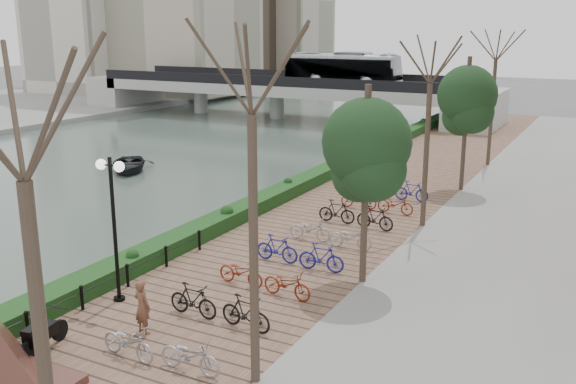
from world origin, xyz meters
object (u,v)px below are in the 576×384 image
Objects in this scene: lamppost at (112,198)px; motorcycle at (44,334)px; pedestrian at (142,307)px; boat at (128,164)px.

lamppost is 4.42m from motorcycle.
pedestrian reaches higher than boat.
motorcycle is (0.52, -3.38, -2.80)m from lamppost.
lamppost is at bearing 89.08° from motorcycle.
lamppost is 3.55m from pedestrian.
boat is at bearing 130.63° from lamppost.
lamppost reaches higher than pedestrian.
pedestrian is at bearing -32.85° from lamppost.
lamppost is 21.19m from boat.
lamppost is 2.91× the size of pedestrian.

